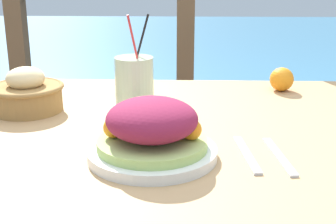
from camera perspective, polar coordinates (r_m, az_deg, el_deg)
patio_table at (r=1.07m, az=2.26°, el=-7.20°), size 1.04×0.95×0.73m
railing_fence at (r=1.91m, az=2.12°, el=7.11°), size 2.80×0.08×1.07m
sea_backdrop at (r=4.47m, az=1.92°, el=6.26°), size 12.00×4.00×0.39m
salad_plate at (r=0.89m, az=-1.95°, el=-2.56°), size 0.25×0.25×0.12m
drink_glass at (r=1.09m, az=-4.10°, el=2.76°), size 0.09×0.09×0.25m
bread_basket at (r=1.22m, az=-16.84°, el=2.22°), size 0.18×0.18×0.11m
fork at (r=0.93m, az=9.58°, el=-5.10°), size 0.03×0.18×0.00m
knife at (r=0.93m, az=13.39°, el=-5.26°), size 0.04×0.18×0.00m
orange_near_basket at (r=1.40m, az=13.69°, el=3.90°), size 0.07×0.07×0.07m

